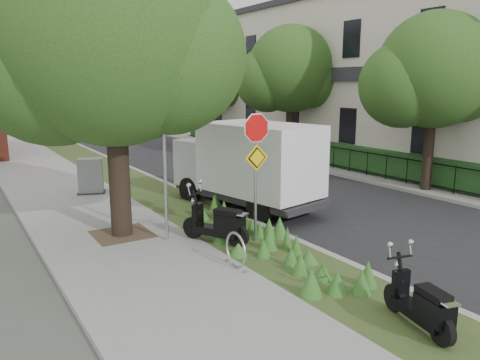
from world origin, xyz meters
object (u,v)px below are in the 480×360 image
object	(u,v)px
scooter_near	(222,227)
box_truck	(248,162)
utility_cabinet	(91,177)
sign_assembly	(256,151)
scooter_far	(425,310)

from	to	relation	value
scooter_near	box_truck	bearing A→B (deg)	47.11
scooter_near	utility_cabinet	size ratio (longest dim) A/B	1.37
scooter_near	utility_cabinet	bearing A→B (deg)	99.79
sign_assembly	scooter_far	world-z (taller)	sign_assembly
box_truck	scooter_far	bearing A→B (deg)	-103.74
scooter_far	sign_assembly	bearing A→B (deg)	87.42
scooter_far	utility_cabinet	distance (m)	12.35
scooter_near	scooter_far	size ratio (longest dim) A/B	1.07
sign_assembly	utility_cabinet	bearing A→B (deg)	105.53
sign_assembly	scooter_near	size ratio (longest dim) A/B	1.92
box_truck	utility_cabinet	xyz separation A→B (m)	(-3.73, 4.33, -0.80)
box_truck	utility_cabinet	size ratio (longest dim) A/B	4.40
sign_assembly	scooter_near	distance (m)	1.97
utility_cabinet	box_truck	bearing A→B (deg)	-49.30
sign_assembly	scooter_far	bearing A→B (deg)	-92.58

